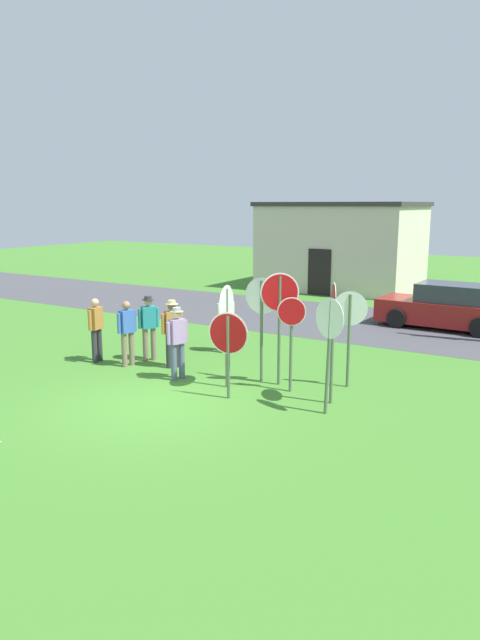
% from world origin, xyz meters
% --- Properties ---
extents(ground_plane, '(80.00, 80.00, 0.00)m').
position_xyz_m(ground_plane, '(0.00, 0.00, 0.00)').
color(ground_plane, '#3D7528').
extents(street_asphalt, '(60.00, 6.40, 0.01)m').
position_xyz_m(street_asphalt, '(0.00, 10.34, 0.00)').
color(street_asphalt, '#424247').
rests_on(street_asphalt, ground).
extents(building_background, '(7.23, 5.49, 4.19)m').
position_xyz_m(building_background, '(-3.15, 18.04, 2.10)').
color(building_background, beige).
rests_on(building_background, ground).
extents(parked_car_on_street, '(4.37, 2.15, 1.51)m').
position_xyz_m(parked_car_on_street, '(3.43, 11.01, 0.69)').
color(parked_car_on_street, maroon).
rests_on(parked_car_on_street, ground).
extents(stop_sign_rear_right, '(0.70, 0.56, 2.59)m').
position_xyz_m(stop_sign_rear_right, '(1.56, 2.54, 1.80)').
color(stop_sign_rear_right, '#51664C').
rests_on(stop_sign_rear_right, ground).
extents(stop_sign_tallest, '(0.90, 0.16, 1.88)m').
position_xyz_m(stop_sign_tallest, '(1.11, 1.11, 1.27)').
color(stop_sign_tallest, '#51664C').
rests_on(stop_sign_tallest, ground).
extents(stop_sign_nearest, '(0.21, 0.88, 2.34)m').
position_xyz_m(stop_sign_nearest, '(0.64, 1.76, 1.62)').
color(stop_sign_nearest, '#51664C').
rests_on(stop_sign_nearest, ground).
extents(stop_sign_center_cluster, '(0.39, 0.70, 2.54)m').
position_xyz_m(stop_sign_center_cluster, '(3.09, 1.97, 1.75)').
color(stop_sign_center_cluster, '#51664C').
rests_on(stop_sign_center_cluster, ground).
extents(stop_sign_rear_left, '(0.59, 0.30, 2.11)m').
position_xyz_m(stop_sign_rear_left, '(2.00, 2.27, 1.41)').
color(stop_sign_rear_left, '#51664C').
rests_on(stop_sign_rear_left, ground).
extents(stop_sign_low_front, '(0.72, 0.29, 2.20)m').
position_xyz_m(stop_sign_low_front, '(2.97, 3.22, 1.50)').
color(stop_sign_low_front, '#51664C').
rests_on(stop_sign_low_front, ground).
extents(stop_sign_far_back, '(0.84, 0.11, 2.45)m').
position_xyz_m(stop_sign_far_back, '(1.10, 2.54, 1.70)').
color(stop_sign_far_back, '#51664C').
rests_on(stop_sign_far_back, ground).
extents(stop_sign_leaning_right, '(0.74, 0.38, 2.33)m').
position_xyz_m(stop_sign_leaning_right, '(3.26, 1.39, 1.60)').
color(stop_sign_leaning_right, '#51664C').
rests_on(stop_sign_leaning_right, ground).
extents(person_on_left, '(0.32, 0.54, 1.74)m').
position_xyz_m(person_on_left, '(-0.66, 1.63, 0.98)').
color(person_on_left, '#4C5670').
rests_on(person_on_left, ground).
extents(person_holding_notes, '(0.46, 0.50, 1.74)m').
position_xyz_m(person_holding_notes, '(-1.42, 2.40, 1.01)').
color(person_holding_notes, '#2D2D33').
rests_on(person_holding_notes, ground).
extents(person_with_sunhat, '(0.35, 0.53, 1.74)m').
position_xyz_m(person_with_sunhat, '(-1.12, 4.42, 0.98)').
color(person_with_sunhat, '#2D2D33').
rests_on(person_with_sunhat, ground).
extents(person_near_signs, '(0.28, 0.56, 1.69)m').
position_xyz_m(person_near_signs, '(-3.44, 1.78, 0.95)').
color(person_near_signs, '#2D2D33').
rests_on(person_near_signs, ground).
extents(person_in_teal, '(0.30, 0.56, 1.69)m').
position_xyz_m(person_in_teal, '(-2.47, 1.90, 0.95)').
color(person_in_teal, '#7A6B56').
rests_on(person_in_teal, ground).
extents(person_in_dark_shirt, '(0.46, 0.49, 1.74)m').
position_xyz_m(person_in_dark_shirt, '(-2.37, 2.61, 1.01)').
color(person_in_dark_shirt, '#7A6B56').
rests_on(person_in_dark_shirt, ground).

